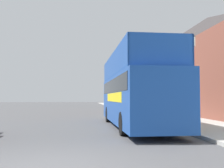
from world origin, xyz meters
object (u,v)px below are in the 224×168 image
object	(u,v)px
lamp_post_nearest	(192,62)
lamp_post_second	(143,74)
tour_bus	(134,95)
parked_car_ahead_of_bus	(122,108)

from	to	relation	value
lamp_post_nearest	lamp_post_second	xyz separation A→B (m)	(-0.15, 9.92, 0.30)
lamp_post_second	tour_bus	bearing A→B (deg)	-106.34
lamp_post_nearest	parked_car_ahead_of_bus	bearing A→B (deg)	99.81
lamp_post_nearest	tour_bus	bearing A→B (deg)	139.22
lamp_post_nearest	lamp_post_second	distance (m)	9.92
tour_bus	parked_car_ahead_of_bus	bearing A→B (deg)	85.68
tour_bus	lamp_post_second	size ratio (longest dim) A/B	2.05
tour_bus	lamp_post_second	distance (m)	8.35
tour_bus	parked_car_ahead_of_bus	xyz separation A→B (m)	(0.60, 8.53, -1.04)
parked_car_ahead_of_bus	lamp_post_second	xyz separation A→B (m)	(1.69, -0.72, 2.90)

